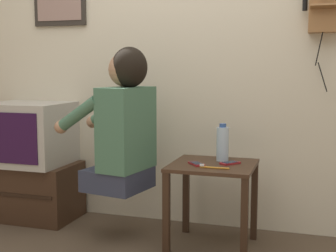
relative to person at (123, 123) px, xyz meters
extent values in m
cube|color=beige|center=(0.27, 0.50, 0.49)|extent=(6.80, 0.05, 2.55)
cube|color=#382316|center=(0.58, 0.05, -0.25)|extent=(0.52, 0.50, 0.02)
cube|color=black|center=(0.35, -0.17, -0.52)|extent=(0.04, 0.04, 0.52)
cube|color=black|center=(0.81, -0.17, -0.52)|extent=(0.04, 0.04, 0.52)
cube|color=black|center=(0.35, 0.27, -0.52)|extent=(0.04, 0.04, 0.52)
cube|color=black|center=(0.81, 0.27, -0.52)|extent=(0.04, 0.04, 0.52)
cube|color=#2D3347|center=(-0.04, 0.01, -0.37)|extent=(0.42, 0.43, 0.14)
cube|color=#426B51|center=(0.03, 0.00, -0.04)|extent=(0.29, 0.43, 0.53)
sphere|color=#A37556|center=(0.03, 0.00, 0.34)|extent=(0.22, 0.22, 0.22)
ellipsoid|color=black|center=(0.05, -0.01, 0.35)|extent=(0.26, 0.27, 0.26)
cylinder|color=#426B51|center=(-0.25, -0.12, 0.06)|extent=(0.34, 0.14, 0.24)
cylinder|color=#426B51|center=(-0.19, 0.21, 0.06)|extent=(0.34, 0.14, 0.24)
sphere|color=#A37556|center=(-0.40, -0.09, -0.03)|extent=(0.09, 0.09, 0.09)
sphere|color=#A37556|center=(-0.33, 0.23, -0.03)|extent=(0.09, 0.09, 0.09)
cube|color=#382316|center=(-0.87, 0.23, -0.57)|extent=(0.73, 0.44, 0.42)
cube|color=black|center=(-0.87, 0.01, -0.55)|extent=(0.66, 0.01, 0.02)
cube|color=#ADA89E|center=(-0.86, 0.23, -0.13)|extent=(0.59, 0.51, 0.46)
cube|color=#280F33|center=(-0.86, -0.03, -0.13)|extent=(0.49, 0.01, 0.36)
cube|color=olive|center=(1.20, 0.33, 0.73)|extent=(0.16, 0.07, 0.03)
cylinder|color=black|center=(1.09, 0.42, 0.76)|extent=(0.03, 0.03, 0.09)
cylinder|color=black|center=(1.19, 0.40, 0.47)|extent=(0.04, 0.04, 0.22)
cylinder|color=black|center=(1.21, 0.41, 0.29)|extent=(0.07, 0.06, 0.19)
cube|color=maroon|center=(0.49, -0.01, -0.24)|extent=(0.13, 0.13, 0.01)
cube|color=black|center=(0.49, -0.01, -0.23)|extent=(0.10, 0.11, 0.00)
cube|color=maroon|center=(0.68, 0.07, -0.24)|extent=(0.13, 0.13, 0.01)
cube|color=black|center=(0.68, 0.07, -0.23)|extent=(0.10, 0.11, 0.00)
cylinder|color=#ADC6DB|center=(0.62, 0.16, -0.13)|extent=(0.08, 0.08, 0.22)
cylinder|color=#2D4C8C|center=(0.62, 0.16, -0.01)|extent=(0.04, 0.04, 0.02)
cylinder|color=orange|center=(0.62, -0.09, -0.24)|extent=(0.18, 0.01, 0.01)
cube|color=white|center=(0.54, -0.09, -0.23)|extent=(0.03, 0.01, 0.01)
camera|label=1|loc=(1.18, -2.76, 0.35)|focal=50.00mm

